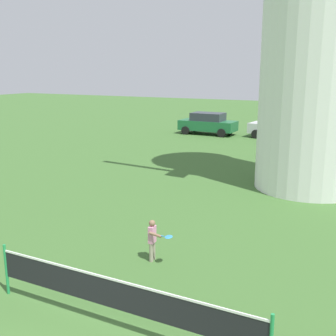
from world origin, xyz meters
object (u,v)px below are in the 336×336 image
Objects in this scene: parked_car_silver at (281,127)px; parked_car_green at (208,123)px; tennis_net at (117,295)px; player_far at (153,238)px.

parked_car_green is at bearing -175.53° from parked_car_silver.
player_far is at bearing 105.98° from tennis_net.
parked_car_green and parked_car_silver have the same top height.
parked_car_green is at bearing 107.93° from tennis_net.
parked_car_green is (-6.56, 19.96, 0.21)m from player_far.
parked_car_green is 5.16m from parked_car_silver.
player_far is 0.24× the size of parked_car_silver.
tennis_net is at bearing -84.56° from parked_car_silver.
player_far is (-0.79, 2.75, -0.09)m from tennis_net.
tennis_net is 23.87m from parked_car_green.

